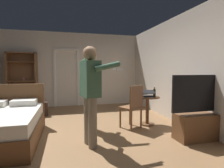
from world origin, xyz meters
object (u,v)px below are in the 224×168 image
object	(u,v)px
person_blue_shirt	(91,89)
bottle_on_table	(154,93)
suitcase_small	(37,109)
suitcase_dark	(36,109)
bed	(0,126)
side_table	(147,106)
wooden_chair	(133,105)
tv_flatscreen	(199,120)
bookshelf	(23,79)
laptop	(147,94)
person_striped_shirt	(92,84)

from	to	relation	value
person_blue_shirt	bottle_on_table	bearing A→B (deg)	26.01
suitcase_small	suitcase_dark	bearing A→B (deg)	100.26
suitcase_dark	bed	bearing A→B (deg)	-93.22
side_table	wooden_chair	xyz separation A→B (m)	(-0.44, -0.18, 0.08)
tv_flatscreen	suitcase_small	bearing A→B (deg)	140.40
bookshelf	tv_flatscreen	bearing A→B (deg)	-44.84
wooden_chair	person_blue_shirt	size ratio (longest dim) A/B	0.57
laptop	wooden_chair	xyz separation A→B (m)	(-0.40, -0.14, -0.21)
laptop	side_table	bearing A→B (deg)	49.07
suitcase_small	side_table	bearing A→B (deg)	-39.17
bookshelf	laptop	world-z (taller)	bookshelf
person_blue_shirt	side_table	bearing A→B (deg)	30.39
person_blue_shirt	suitcase_small	bearing A→B (deg)	116.57
laptop	suitcase_dark	size ratio (longest dim) A/B	0.62
laptop	person_striped_shirt	distance (m)	1.36
side_table	wooden_chair	distance (m)	0.48
tv_flatscreen	bottle_on_table	xyz separation A→B (m)	(-0.40, 1.04, 0.41)
wooden_chair	suitcase_small	xyz separation A→B (m)	(-2.31, 1.79, -0.34)
wooden_chair	suitcase_dark	distance (m)	3.05
side_table	bottle_on_table	world-z (taller)	bottle_on_table
bookshelf	person_blue_shirt	distance (m)	4.07
tv_flatscreen	laptop	xyz separation A→B (m)	(-0.58, 1.08, 0.37)
wooden_chair	suitcase_dark	xyz separation A→B (m)	(-2.35, 1.90, -0.37)
wooden_chair	suitcase_dark	size ratio (longest dim) A/B	1.65
laptop	bookshelf	bearing A→B (deg)	139.87
side_table	person_blue_shirt	world-z (taller)	person_blue_shirt
bookshelf	suitcase_dark	distance (m)	1.45
suitcase_dark	suitcase_small	size ratio (longest dim) A/B	1.01
bottle_on_table	suitcase_small	world-z (taller)	bottle_on_table
bottle_on_table	suitcase_dark	bearing A→B (deg)	148.44
bed	person_blue_shirt	xyz separation A→B (m)	(1.61, -0.57, 0.71)
bed	wooden_chair	size ratio (longest dim) A/B	1.93
person_blue_shirt	laptop	bearing A→B (deg)	29.77
laptop	suitcase_small	distance (m)	3.22
wooden_chair	person_blue_shirt	world-z (taller)	person_blue_shirt
person_striped_shirt	side_table	bearing A→B (deg)	4.23
bed	person_blue_shirt	world-z (taller)	person_blue_shirt
tv_flatscreen	wooden_chair	bearing A→B (deg)	136.41
side_table	person_striped_shirt	distance (m)	1.48
bottle_on_table	person_blue_shirt	size ratio (longest dim) A/B	0.13
tv_flatscreen	suitcase_dark	xyz separation A→B (m)	(-3.34, 2.84, -0.21)
person_blue_shirt	person_striped_shirt	distance (m)	0.80
laptop	suitcase_small	bearing A→B (deg)	148.74
person_blue_shirt	person_striped_shirt	size ratio (longest dim) A/B	1.00
tv_flatscreen	suitcase_small	size ratio (longest dim) A/B	2.11
person_striped_shirt	suitcase_small	bearing A→B (deg)	129.11
bed	person_blue_shirt	size ratio (longest dim) A/B	1.09
person_striped_shirt	bed	bearing A→B (deg)	-173.08
person_striped_shirt	tv_flatscreen	bearing A→B (deg)	-28.13
tv_flatscreen	bottle_on_table	distance (m)	1.19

